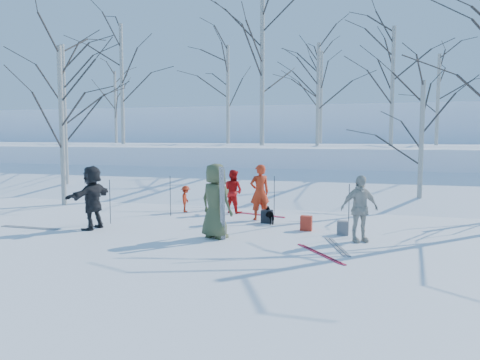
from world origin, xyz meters
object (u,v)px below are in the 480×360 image
(skier_redor_behind, at_px, (233,191))
(skier_red_seated, at_px, (186,199))
(dog, at_px, (271,215))
(skier_cream_east, at_px, (359,209))
(skier_red_north, at_px, (260,192))
(backpack_dark, at_px, (267,216))
(skier_grey_west, at_px, (92,197))
(backpack_red, at_px, (306,223))
(backpack_grey, at_px, (343,228))
(skier_olive_center, at_px, (216,201))

(skier_redor_behind, height_order, skier_red_seated, skier_redor_behind)
(dog, bearing_deg, skier_red_seated, -62.23)
(skier_redor_behind, bearing_deg, skier_cream_east, 161.44)
(skier_red_north, bearing_deg, skier_cream_east, 111.35)
(skier_red_north, distance_m, backpack_dark, 0.90)
(skier_red_north, xyz_separation_m, skier_grey_west, (-4.23, -2.80, 0.03))
(skier_cream_east, relative_size, backpack_red, 4.02)
(skier_grey_west, xyz_separation_m, dog, (4.72, 2.23, -0.66))
(dog, relative_size, backpack_red, 1.45)
(skier_red_north, xyz_separation_m, skier_redor_behind, (-1.22, 1.05, -0.13))
(skier_cream_east, xyz_separation_m, dog, (-2.68, 1.71, -0.59))
(skier_redor_behind, relative_size, skier_grey_west, 0.82)
(backpack_red, bearing_deg, skier_grey_west, -165.66)
(skier_red_seated, relative_size, backpack_dark, 2.34)
(skier_cream_east, relative_size, dog, 2.77)
(skier_redor_behind, height_order, dog, skier_redor_behind)
(skier_red_seated, height_order, skier_cream_east, skier_cream_east)
(skier_grey_west, distance_m, dog, 5.26)
(skier_redor_behind, relative_size, backpack_grey, 3.94)
(skier_olive_center, bearing_deg, skier_red_seated, -33.21)
(skier_redor_behind, height_order, backpack_dark, skier_redor_behind)
(skier_red_seated, distance_m, skier_cream_east, 6.70)
(skier_cream_east, bearing_deg, dog, 118.82)
(skier_red_north, distance_m, skier_red_seated, 2.94)
(skier_grey_west, bearing_deg, skier_cream_east, 100.29)
(skier_red_north, relative_size, dog, 2.90)
(backpack_grey, bearing_deg, skier_olive_center, -157.26)
(backpack_red, relative_size, backpack_grey, 1.11)
(skier_olive_center, height_order, backpack_dark, skier_olive_center)
(skier_olive_center, bearing_deg, backpack_red, -119.52)
(skier_red_seated, height_order, backpack_grey, skier_red_seated)
(backpack_red, bearing_deg, skier_olive_center, -142.70)
(skier_red_north, distance_m, skier_grey_west, 5.07)
(dog, distance_m, backpack_grey, 2.45)
(skier_olive_center, distance_m, backpack_red, 2.79)
(skier_grey_west, xyz_separation_m, backpack_dark, (4.58, 2.32, -0.71))
(backpack_grey, bearing_deg, backpack_red, 163.96)
(skier_red_seated, distance_m, skier_grey_west, 3.77)
(skier_grey_west, bearing_deg, skier_red_north, 129.76)
(skier_olive_center, relative_size, skier_red_seated, 2.10)
(skier_red_seated, bearing_deg, skier_red_north, -117.25)
(skier_olive_center, bearing_deg, skier_grey_west, 21.44)
(skier_redor_behind, distance_m, backpack_red, 3.77)
(skier_olive_center, relative_size, skier_red_north, 1.11)
(skier_grey_west, bearing_deg, backpack_red, 110.60)
(skier_olive_center, xyz_separation_m, backpack_grey, (3.17, 1.33, -0.79))
(dog, bearing_deg, backpack_dark, -75.23)
(skier_red_north, height_order, backpack_dark, skier_red_north)
(skier_redor_behind, distance_m, skier_grey_west, 4.89)
(backpack_dark, bearing_deg, skier_grey_west, -153.10)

